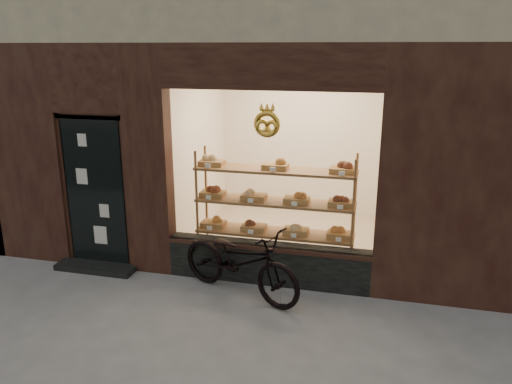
# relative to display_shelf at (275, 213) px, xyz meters

# --- Properties ---
(ground) EXTENTS (90.00, 90.00, 0.00)m
(ground) POSITION_rel_display_shelf_xyz_m (-0.45, -2.55, -0.84)
(ground) COLOR slate
(display_shelf) EXTENTS (2.20, 0.45, 1.70)m
(display_shelf) POSITION_rel_display_shelf_xyz_m (0.00, 0.00, 0.00)
(display_shelf) COLOR brown
(display_shelf) RESTS_ON ground
(bicycle) EXTENTS (1.88, 1.25, 0.94)m
(bicycle) POSITION_rel_display_shelf_xyz_m (-0.26, -0.86, -0.37)
(bicycle) COLOR black
(bicycle) RESTS_ON ground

